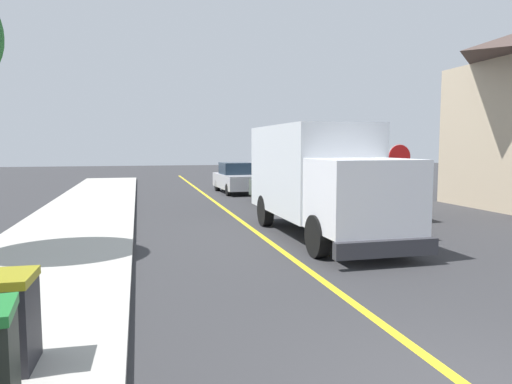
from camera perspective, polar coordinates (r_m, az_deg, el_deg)
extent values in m
cube|color=#ADAAA3|center=(8.48, -27.37, -12.46)|extent=(3.60, 60.00, 0.15)
cube|color=gold|center=(14.49, 0.01, -4.78)|extent=(0.16, 56.00, 0.01)
cube|color=silver|center=(14.55, 6.45, 2.74)|extent=(2.46, 5.03, 2.60)
cube|color=silver|center=(11.39, 12.73, -0.40)|extent=(2.30, 2.03, 1.70)
cube|color=#1E2D3D|center=(10.57, 15.01, 1.12)|extent=(2.04, 0.10, 0.75)
cube|color=#2D2D33|center=(10.62, 15.30, -6.53)|extent=(2.40, 0.23, 0.36)
cylinder|color=black|center=(12.21, 16.61, -4.61)|extent=(0.31, 1.00, 1.00)
cylinder|color=black|center=(11.28, 7.39, -5.25)|extent=(0.31, 1.00, 1.00)
cylinder|color=black|center=(16.22, 8.28, -1.96)|extent=(0.31, 1.00, 1.00)
cylinder|color=black|center=(15.53, 1.12, -2.23)|extent=(0.31, 1.00, 1.00)
cube|color=#4C564C|center=(20.97, 2.86, 0.20)|extent=(1.82, 4.41, 0.76)
cube|color=#1E2D3D|center=(21.06, 2.75, 2.14)|extent=(1.59, 1.81, 0.64)
cylinder|color=black|center=(19.92, 6.18, -1.06)|extent=(0.22, 0.64, 0.64)
cylinder|color=black|center=(19.44, 1.79, -1.19)|extent=(0.22, 0.64, 0.64)
cylinder|color=black|center=(22.57, 3.76, -0.26)|extent=(0.22, 0.64, 0.64)
cylinder|color=black|center=(22.16, -0.14, -0.36)|extent=(0.22, 0.64, 0.64)
cube|color=#B7B7BC|center=(26.36, -2.33, 1.30)|extent=(2.00, 4.48, 0.76)
cube|color=#1E2D3D|center=(26.46, -2.42, 2.84)|extent=(1.66, 1.87, 0.64)
cylinder|color=black|center=(25.24, 0.19, 0.36)|extent=(0.25, 0.65, 0.64)
cylinder|color=black|center=(24.84, -3.30, 0.27)|extent=(0.25, 0.65, 0.64)
cylinder|color=black|center=(27.94, -1.46, 0.87)|extent=(0.25, 0.65, 0.64)
cylinder|color=black|center=(27.58, -4.63, 0.79)|extent=(0.25, 0.65, 0.64)
cube|color=#B7B7BC|center=(18.49, 14.01, -0.68)|extent=(1.80, 4.40, 0.76)
cube|color=#1E2D3D|center=(18.30, 14.28, 1.45)|extent=(1.59, 1.80, 0.64)
cylinder|color=black|center=(19.44, 9.99, -1.28)|extent=(0.22, 0.64, 0.64)
cylinder|color=black|center=(20.13, 14.11, -1.13)|extent=(0.22, 0.64, 0.64)
cylinder|color=black|center=(16.93, 13.85, -2.36)|extent=(0.22, 0.64, 0.64)
cylinder|color=black|center=(17.72, 18.38, -2.14)|extent=(0.22, 0.64, 0.64)
cube|color=#232328|center=(6.12, -27.75, -13.95)|extent=(0.62, 0.69, 0.96)
cube|color=olive|center=(5.97, -27.98, -9.13)|extent=(0.65, 0.73, 0.10)
cylinder|color=black|center=(5.97, -26.25, -18.81)|extent=(0.06, 0.10, 0.10)
cylinder|color=gray|center=(16.21, 16.70, -0.01)|extent=(0.08, 0.08, 2.20)
cylinder|color=red|center=(16.17, 16.76, 4.06)|extent=(0.76, 0.03, 0.76)
cylinder|color=white|center=(16.19, 16.72, 4.06)|extent=(0.80, 0.02, 0.80)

